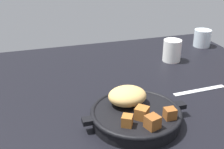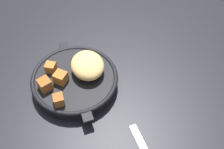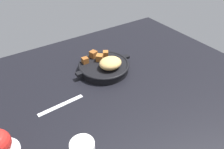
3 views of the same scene
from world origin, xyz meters
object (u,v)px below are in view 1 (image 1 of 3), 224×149
at_px(butter_knife, 200,90).
at_px(water_glass_short, 202,38).
at_px(cast_iron_skillet, 135,113).
at_px(white_creamer_pitcher, 172,51).

bearing_deg(butter_knife, water_glass_short, 53.94).
distance_m(cast_iron_skillet, butter_knife, 0.27).
xyz_separation_m(white_creamer_pitcher, water_glass_short, (0.20, 0.11, -0.00)).
bearing_deg(white_creamer_pitcher, water_glass_short, 29.09).
relative_size(cast_iron_skillet, water_glass_short, 3.74).
distance_m(white_creamer_pitcher, water_glass_short, 0.23).
height_order(butter_knife, white_creamer_pitcher, white_creamer_pitcher).
distance_m(cast_iron_skillet, water_glass_short, 0.66).
height_order(cast_iron_skillet, water_glass_short, cast_iron_skillet).
relative_size(butter_knife, white_creamer_pitcher, 2.15).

